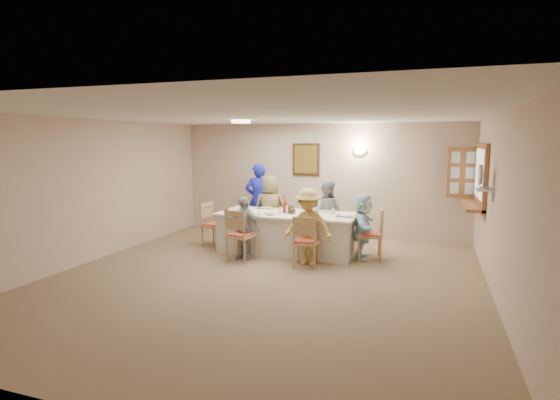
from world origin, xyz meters
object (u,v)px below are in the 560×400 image
(diner_right_end, at_px, (362,226))
(chair_right_end, at_px, (370,234))
(chair_front_right, at_px, (306,241))
(chair_back_left, at_px, (272,218))
(chair_left_end, at_px, (214,224))
(diner_back_left, at_px, (270,209))
(chair_front_left, at_px, (241,235))
(diner_front_right, at_px, (308,227))
(dining_table, at_px, (287,233))
(diner_front_left, at_px, (244,228))
(caregiver, at_px, (259,200))
(serving_hatch, at_px, (481,176))
(desk_fan, at_px, (483,180))
(chair_back_right, at_px, (328,222))
(condiment_ketchup, at_px, (285,206))
(diner_back_right, at_px, (326,213))

(diner_right_end, bearing_deg, chair_right_end, -96.57)
(chair_front_right, distance_m, diner_right_end, 1.16)
(chair_back_left, relative_size, chair_left_end, 1.13)
(chair_back_left, height_order, diner_back_left, diner_back_left)
(chair_front_left, relative_size, chair_right_end, 1.00)
(chair_front_left, distance_m, diner_front_right, 1.22)
(dining_table, height_order, diner_back_left, diner_back_left)
(dining_table, height_order, diner_front_left, diner_front_left)
(dining_table, distance_m, chair_back_left, 1.01)
(chair_front_left, bearing_deg, diner_front_left, -80.72)
(chair_back_left, bearing_deg, chair_right_end, -8.83)
(dining_table, bearing_deg, caregiver, 132.40)
(chair_front_left, distance_m, chair_right_end, 2.29)
(serving_hatch, distance_m, diner_front_right, 3.20)
(chair_front_right, bearing_deg, desk_fan, 177.64)
(chair_back_right, bearing_deg, desk_fan, -38.67)
(chair_left_end, distance_m, caregiver, 1.31)
(chair_front_left, bearing_deg, chair_right_end, -150.31)
(chair_front_left, height_order, chair_right_end, chair_right_end)
(chair_back_right, xyz_separation_m, chair_left_end, (-2.15, -0.80, -0.05))
(chair_right_end, bearing_deg, chair_back_right, -140.24)
(serving_hatch, distance_m, chair_back_right, 2.96)
(dining_table, relative_size, chair_right_end, 2.79)
(diner_front_right, distance_m, diner_right_end, 1.07)
(diner_right_end, bearing_deg, chair_back_right, 39.14)
(chair_back_left, bearing_deg, caregiver, 153.70)
(diner_back_left, height_order, diner_right_end, diner_back_left)
(caregiver, bearing_deg, chair_back_left, 122.37)
(serving_hatch, distance_m, dining_table, 3.62)
(condiment_ketchup, bearing_deg, diner_back_right, 45.64)
(diner_right_end, height_order, caregiver, caregiver)
(serving_hatch, bearing_deg, chair_back_left, 178.20)
(condiment_ketchup, bearing_deg, chair_back_left, 125.28)
(chair_front_right, distance_m, diner_front_right, 0.25)
(desk_fan, distance_m, chair_back_right, 3.23)
(chair_back_left, distance_m, chair_front_right, 2.00)
(chair_back_right, xyz_separation_m, caregiver, (-1.65, 0.35, 0.33))
(chair_right_end, distance_m, diner_back_right, 1.19)
(chair_left_end, bearing_deg, condiment_ketchup, -78.17)
(chair_back_right, distance_m, chair_left_end, 2.29)
(chair_right_end, relative_size, diner_back_left, 0.66)
(diner_back_left, bearing_deg, diner_back_right, 168.16)
(desk_fan, bearing_deg, diner_back_left, 160.69)
(diner_back_right, xyz_separation_m, diner_front_right, (0.00, -1.36, -0.02))
(diner_front_left, bearing_deg, diner_front_right, 11.52)
(chair_back_right, bearing_deg, chair_back_left, 170.28)
(chair_back_left, height_order, caregiver, caregiver)
(chair_left_end, bearing_deg, desk_fan, -86.85)
(dining_table, distance_m, diner_front_left, 0.93)
(chair_front_left, bearing_deg, chair_back_right, -117.59)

